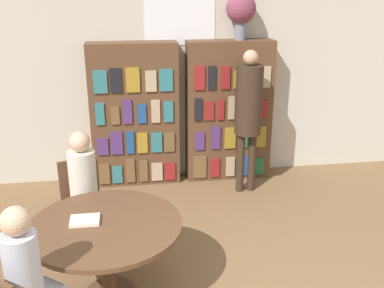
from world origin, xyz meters
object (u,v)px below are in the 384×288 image
Objects in this scene: flower_vase at (241,10)px; bookshelf_left at (135,115)px; reading_table at (106,235)px; bookshelf_right at (229,111)px; seated_reader_left at (84,185)px; chair_left_side at (82,198)px; seated_reader_right at (29,276)px; librarian_standing at (249,107)px.

bookshelf_left is at bearing -179.80° from flower_vase.
bookshelf_right is at bearing 56.32° from reading_table.
seated_reader_left reaches higher than reading_table.
reading_table is 0.98m from chair_left_side.
chair_left_side is 0.70× the size of seated_reader_left.
bookshelf_right is at bearing -158.68° from chair_left_side.
flower_vase is at bearing 91.63° from seated_reader_right.
reading_table is at bearing 90.00° from seated_reader_left.
bookshelf_right is at bearing 93.14° from seated_reader_right.
chair_left_side is (-1.97, -1.43, -1.75)m from flower_vase.
bookshelf_right reaches higher than chair_left_side.
chair_left_side is at bearing -90.00° from seated_reader_left.
seated_reader_left is 0.69× the size of librarian_standing.
seated_reader_right is at bearing 63.09° from seated_reader_left.
seated_reader_right reaches higher than chair_left_side.
chair_left_side is (-0.59, -1.42, -0.44)m from bookshelf_left.
seated_reader_right is 0.69× the size of librarian_standing.
bookshelf_right is 2.13× the size of chair_left_side.
bookshelf_left is 1.50× the size of seated_reader_right.
flower_vase is (1.37, 0.00, 1.30)m from bookshelf_left.
seated_reader_left is at bearing 117.09° from seated_reader_right.
chair_left_side reaches higher than reading_table.
bookshelf_right is (1.25, 0.00, 0.00)m from bookshelf_left.
flower_vase is at bearing 2.13° from bookshelf_right.
flower_vase is 0.32× the size of librarian_standing.
seated_reader_right reaches higher than reading_table.
reading_table is at bearing 90.00° from seated_reader_right.
seated_reader_left is (-0.22, 0.77, 0.11)m from reading_table.
seated_reader_left is 1.42m from seated_reader_right.
reading_table is at bearing -125.62° from flower_vase.
librarian_standing is at bearing -88.98° from flower_vase.
librarian_standing is at bearing -75.47° from bookshelf_right.
bookshelf_right is 3.64m from seated_reader_right.
seated_reader_right is (-0.21, -1.56, 0.22)m from chair_left_side.
bookshelf_left is 1.89m from flower_vase.
flower_vase is 4.01m from seated_reader_right.
flower_vase reaches higher than bookshelf_left.
bookshelf_right reaches higher than seated_reader_right.
flower_vase is 0.46× the size of seated_reader_right.
bookshelf_left is at bearing 112.60° from seated_reader_right.
reading_table is at bearing -132.51° from librarian_standing.
flower_vase is 0.65× the size of chair_left_side.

